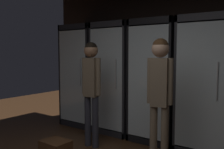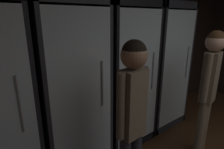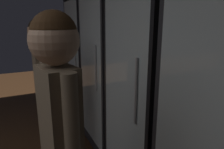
{
  "view_description": "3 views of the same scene",
  "coord_description": "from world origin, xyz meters",
  "px_view_note": "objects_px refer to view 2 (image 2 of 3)",
  "views": [
    {
      "loc": [
        1.53,
        -1.17,
        1.48
      ],
      "look_at": [
        -1.36,
        2.66,
        1.05
      ],
      "focal_mm": 42.2,
      "sensor_mm": 36.0,
      "label": 1
    },
    {
      "loc": [
        -2.13,
        0.8,
        1.77
      ],
      "look_at": [
        -0.82,
        2.48,
        1.12
      ],
      "focal_mm": 30.22,
      "sensor_mm": 36.0,
      "label": 2
    },
    {
      "loc": [
        0.97,
        1.6,
        1.59
      ],
      "look_at": [
        -0.98,
        2.51,
        1.03
      ],
      "focal_mm": 33.03,
      "sensor_mm": 36.0,
      "label": 3
    }
  ],
  "objects_px": {
    "cooler_left": "(68,89)",
    "shopper_near": "(209,81)",
    "cooler_center": "(122,76)",
    "cooler_right": "(159,67)",
    "shopper_far": "(132,110)"
  },
  "relations": [
    {
      "from": "cooler_left",
      "to": "shopper_near",
      "type": "relative_size",
      "value": 1.22
    },
    {
      "from": "cooler_center",
      "to": "shopper_near",
      "type": "xyz_separation_m",
      "value": [
        0.53,
        -0.97,
        0.08
      ]
    },
    {
      "from": "cooler_right",
      "to": "shopper_far",
      "type": "distance_m",
      "value": 1.73
    },
    {
      "from": "cooler_left",
      "to": "shopper_far",
      "type": "distance_m",
      "value": 0.91
    },
    {
      "from": "cooler_center",
      "to": "cooler_right",
      "type": "bearing_deg",
      "value": 0.01
    },
    {
      "from": "cooler_left",
      "to": "shopper_near",
      "type": "distance_m",
      "value": 1.66
    },
    {
      "from": "cooler_center",
      "to": "shopper_near",
      "type": "relative_size",
      "value": 1.22
    },
    {
      "from": "cooler_center",
      "to": "shopper_near",
      "type": "height_order",
      "value": "cooler_center"
    },
    {
      "from": "shopper_near",
      "to": "cooler_left",
      "type": "bearing_deg",
      "value": 144.21
    },
    {
      "from": "cooler_right",
      "to": "cooler_center",
      "type": "bearing_deg",
      "value": -179.99
    },
    {
      "from": "cooler_left",
      "to": "shopper_near",
      "type": "bearing_deg",
      "value": -35.79
    },
    {
      "from": "cooler_left",
      "to": "cooler_center",
      "type": "relative_size",
      "value": 1.0
    },
    {
      "from": "cooler_right",
      "to": "shopper_near",
      "type": "relative_size",
      "value": 1.22
    },
    {
      "from": "shopper_near",
      "to": "shopper_far",
      "type": "distance_m",
      "value": 1.19
    },
    {
      "from": "cooler_right",
      "to": "shopper_near",
      "type": "bearing_deg",
      "value": -106.45
    }
  ]
}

